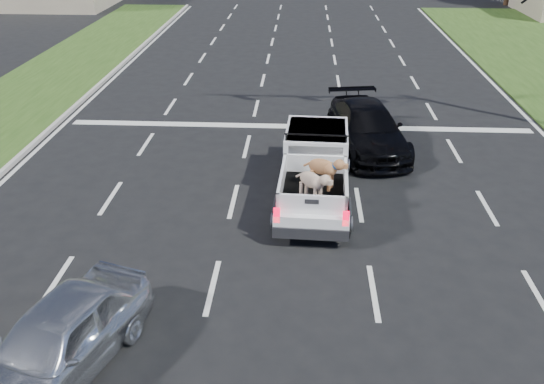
{
  "coord_description": "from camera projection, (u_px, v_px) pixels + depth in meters",
  "views": [
    {
      "loc": [
        0.11,
        -10.14,
        7.59
      ],
      "look_at": [
        -0.55,
        2.0,
        1.35
      ],
      "focal_mm": 38.0,
      "sensor_mm": 36.0,
      "label": 1
    }
  ],
  "objects": [
    {
      "name": "ground",
      "position": [
        292.0,
        290.0,
        12.48
      ],
      "size": [
        160.0,
        160.0,
        0.0
      ],
      "primitive_type": "plane",
      "color": "black",
      "rests_on": "ground"
    },
    {
      "name": "road_markings",
      "position": [
        297.0,
        165.0,
        18.31
      ],
      "size": [
        17.75,
        60.0,
        0.01
      ],
      "color": "silver",
      "rests_on": "ground"
    },
    {
      "name": "curb_left",
      "position": [
        12.0,
        164.0,
        18.22
      ],
      "size": [
        0.15,
        60.0,
        0.14
      ],
      "primitive_type": "cube",
      "color": "#A49D96",
      "rests_on": "ground"
    },
    {
      "name": "pickup_truck",
      "position": [
        315.0,
        169.0,
        15.9
      ],
      "size": [
        2.12,
        5.19,
        1.92
      ],
      "rotation": [
        0.0,
        0.0,
        -0.04
      ],
      "color": "black",
      "rests_on": "ground"
    },
    {
      "name": "silver_sedan",
      "position": [
        58.0,
        341.0,
        10.03
      ],
      "size": [
        2.85,
        4.43,
        1.4
      ],
      "primitive_type": "imported",
      "rotation": [
        0.0,
        0.0,
        -0.31
      ],
      "color": "silver",
      "rests_on": "ground"
    },
    {
      "name": "black_coupe",
      "position": [
        367.0,
        128.0,
        19.2
      ],
      "size": [
        2.83,
        5.3,
        1.46
      ],
      "primitive_type": "imported",
      "rotation": [
        0.0,
        0.0,
        0.16
      ],
      "color": "black",
      "rests_on": "ground"
    }
  ]
}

